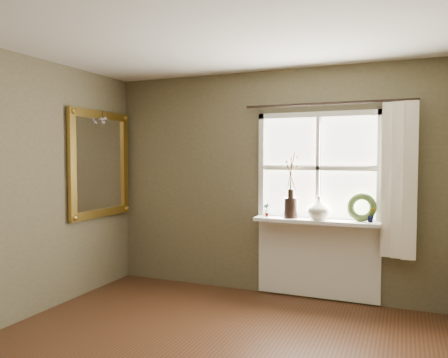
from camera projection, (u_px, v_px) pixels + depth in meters
ceiling at (177, 9)px, 2.94m from camera, size 4.50×4.50×0.00m
wall_back at (272, 183)px, 5.13m from camera, size 4.00×0.10×2.60m
window_frame at (318, 168)px, 4.84m from camera, size 1.36×0.06×1.24m
window_sill at (316, 221)px, 4.77m from camera, size 1.36×0.26×0.04m
window_apron at (317, 259)px, 4.90m from camera, size 1.36×0.04×0.88m
dark_jug at (291, 208)px, 4.87m from camera, size 0.20×0.20×0.23m
cream_vase at (319, 208)px, 4.75m from camera, size 0.29×0.29×0.25m
wreath at (362, 210)px, 4.62m from camera, size 0.32×0.16×0.32m
potted_plant_left at (267, 210)px, 4.98m from camera, size 0.09×0.07×0.15m
potted_plant_right at (371, 215)px, 4.55m from camera, size 0.10×0.08×0.16m
curtain at (399, 180)px, 4.44m from camera, size 0.36×0.12×1.59m
curtain_rod at (327, 104)px, 4.72m from camera, size 1.84×0.03×0.03m
gilt_mirror at (100, 164)px, 5.27m from camera, size 0.10×1.07×1.28m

